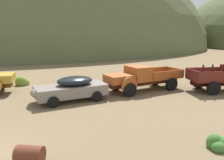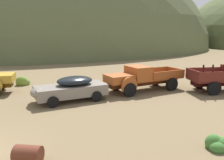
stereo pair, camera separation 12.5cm
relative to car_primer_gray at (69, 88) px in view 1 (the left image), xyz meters
name	(u,v)px [view 1 (the left image)]	position (x,y,z in m)	size (l,w,h in m)	color
hill_far_right	(19,48)	(-14.21, 52.16, -0.82)	(101.68, 70.99, 55.09)	#56603D
hill_distant	(162,43)	(36.11, 78.07, -0.82)	(70.56, 58.27, 28.74)	#56603D
car_primer_gray	(69,88)	(0.00, 0.00, 0.00)	(5.00, 3.13, 1.57)	slate
truck_oxide_orange	(139,78)	(5.07, 1.75, 0.17)	(6.38, 3.81, 1.89)	#51220D
oil_drum_tipped	(30,155)	(-1.20, -7.23, -0.50)	(1.05, 0.86, 0.63)	#5B2819
bush_front_left	(217,144)	(5.67, -7.25, -0.65)	(0.86, 0.84, 0.68)	#3D702D
bush_front_right	(22,82)	(-3.94, 5.26, -0.57)	(1.12, 1.07, 1.00)	olive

